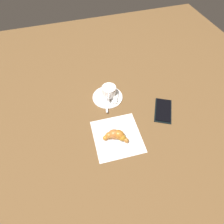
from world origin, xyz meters
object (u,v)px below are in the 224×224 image
saucer (108,97)px  napkin (117,136)px  sugar_packet (116,97)px  croissant (116,135)px  espresso_cup (109,91)px  cell_phone (163,110)px  teaspoon (106,97)px

saucer → napkin: size_ratio=0.73×
saucer → sugar_packet: sugar_packet is taller
croissant → espresso_cup: bearing=-9.2°
cell_phone → napkin: bearing=105.7°
teaspoon → napkin: size_ratio=0.70×
espresso_cup → croissant: 0.23m
sugar_packet → croissant: (-0.20, 0.06, 0.01)m
teaspoon → cell_phone: bearing=-122.6°
espresso_cup → sugar_packet: 0.04m
teaspoon → croissant: (-0.22, 0.02, 0.01)m
sugar_packet → saucer: bearing=81.7°
espresso_cup → teaspoon: size_ratio=0.65×
teaspoon → sugar_packet: (-0.02, -0.04, 0.00)m
saucer → croissant: size_ratio=1.39×
napkin → croissant: (-0.00, 0.01, 0.02)m
croissant → cell_phone: bearing=-73.7°
croissant → cell_phone: croissant is taller
napkin → saucer: bearing=-5.7°
teaspoon → cell_phone: 0.27m
teaspoon → sugar_packet: size_ratio=1.92×
espresso_cup → cell_phone: 0.26m
espresso_cup → saucer: bearing=125.5°
teaspoon → cell_phone: teaspoon is taller
espresso_cup → croissant: bearing=170.8°
sugar_packet → napkin: size_ratio=0.36×
saucer → espresso_cup: (0.01, -0.01, 0.03)m
teaspoon → sugar_packet: teaspoon is taller
sugar_packet → cell_phone: 0.22m
cell_phone → croissant: bearing=106.3°
saucer → sugar_packet: 0.04m
croissant → saucer: bearing=-7.1°
espresso_cup → teaspoon: (-0.01, 0.02, -0.02)m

